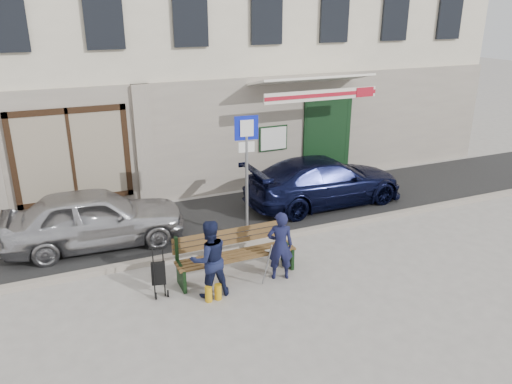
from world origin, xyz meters
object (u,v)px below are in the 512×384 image
stroller (159,274)px  woman (209,259)px  man (280,246)px  car_silver (95,218)px  bench (234,255)px  car_navy (324,181)px  parking_sign (247,157)px

stroller → woman: bearing=-13.1°
man → woman: (-1.45, -0.06, 0.05)m
car_silver → woman: woman is taller
stroller → bench: bearing=15.2°
car_navy → parking_sign: parking_sign is taller
car_silver → car_navy: size_ratio=0.88×
parking_sign → man: size_ratio=2.04×
stroller → parking_sign: bearing=46.6°
car_silver → bench: 3.41m
bench → woman: size_ratio=1.62×
car_navy → woman: (-4.29, -3.16, 0.11)m
car_silver → car_navy: car_silver is taller
car_navy → woman: size_ratio=2.96×
parking_sign → woman: bearing=-122.0°
car_silver → stroller: size_ratio=4.29×
car_silver → woman: (1.65, -2.98, 0.09)m
parking_sign → man: parking_sign is taller
car_silver → parking_sign: (3.22, -0.96, 1.26)m
bench → stroller: (-1.50, -0.05, -0.06)m
car_navy → bench: size_ratio=1.83×
man → stroller: 2.35m
bench → man: man is taller
car_navy → parking_sign: bearing=111.7°
car_navy → woman: woman is taller
bench → stroller: bearing=-178.0°
car_navy → bench: (-3.63, -2.69, -0.18)m
woman → stroller: (-0.85, 0.42, -0.35)m
car_navy → car_silver: bearing=90.7°
man → woman: 1.45m
man → car_navy: bearing=-115.0°
car_silver → man: size_ratio=2.77×
bench → man: (0.80, -0.42, 0.24)m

